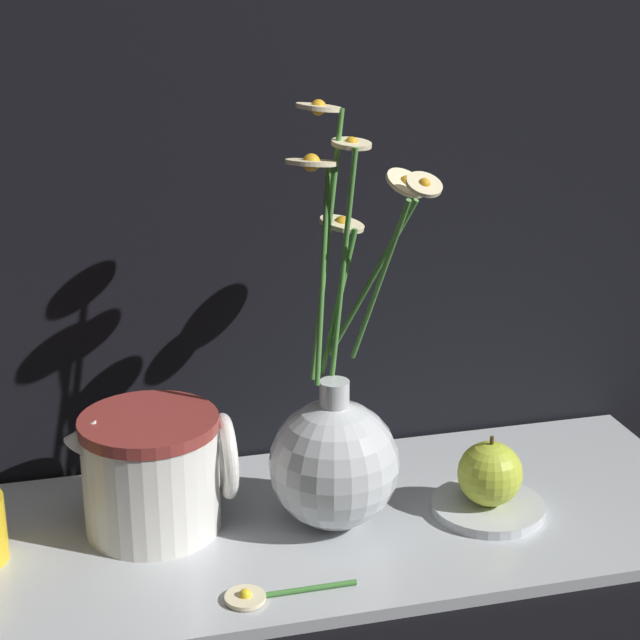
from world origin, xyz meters
name	(u,v)px	position (x,y,z in m)	size (l,w,h in m)	color
ground_plane	(315,532)	(0.00, 0.00, 0.00)	(6.00, 6.00, 0.00)	black
shelf	(315,527)	(0.00, 0.00, 0.01)	(0.82, 0.32, 0.01)	#B2B7BC
vase_with_flowers	(335,453)	(0.02, 0.00, 0.09)	(0.18, 0.15, 0.41)	silver
ceramic_pitcher	(153,467)	(-0.15, 0.03, 0.08)	(0.16, 0.13, 0.13)	white
saucer_plate	(488,507)	(0.17, -0.02, 0.02)	(0.11, 0.11, 0.01)	silver
orange_fruit	(490,474)	(0.17, -0.02, 0.05)	(0.06, 0.06, 0.07)	#B7C638
loose_daisy	(261,595)	(-0.08, -0.12, 0.02)	(0.12, 0.04, 0.01)	#3D7A33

